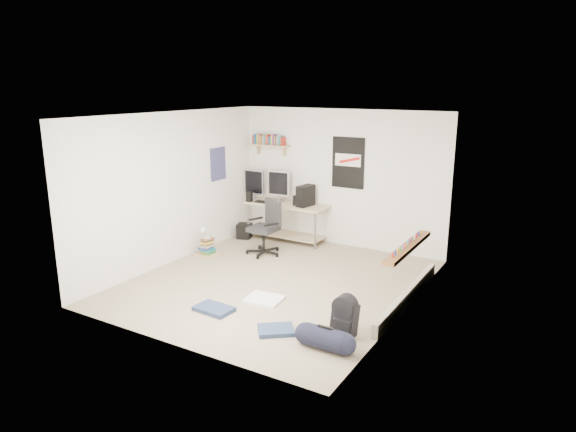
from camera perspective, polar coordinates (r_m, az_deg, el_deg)
The scene contains 26 objects.
floor at distance 7.87m, azimuth -1.35°, elevation -7.37°, with size 4.00×4.50×0.01m, color gray.
ceiling at distance 7.32m, azimuth -1.47°, elevation 11.19°, with size 4.00×4.50×0.01m, color white.
back_wall at distance 9.45m, azimuth 5.86°, elevation 4.19°, with size 4.00×0.01×2.50m, color silver.
left_wall at distance 8.70m, azimuth -12.70°, elevation 3.03°, with size 0.01×4.50×2.50m, color silver.
right_wall at distance 6.69m, azimuth 13.35°, elevation -0.41°, with size 0.01×4.50×2.50m, color silver.
desk at distance 9.85m, azimuth 0.03°, elevation -0.58°, with size 1.59×0.70×0.73m, color tan.
monitor_left at distance 9.97m, azimuth -3.75°, elevation 3.12°, with size 0.44×0.11×0.48m, color #98979C.
monitor_right at distance 9.82m, azimuth -1.01°, elevation 2.97°, with size 0.44×0.11×0.48m, color #A6A6AB.
pc_tower at distance 9.47m, azimuth 1.96°, elevation 2.26°, with size 0.18×0.37×0.39m, color black.
keyboard at distance 9.77m, azimuth -2.46°, elevation 1.52°, with size 0.44×0.16×0.02m, color black.
speaker_left at distance 9.88m, azimuth -4.31°, elevation 2.15°, with size 0.10×0.10×0.20m, color black.
speaker_right at distance 9.54m, azimuth 0.85°, elevation 1.73°, with size 0.09×0.09×0.19m, color black.
office_chair at distance 8.99m, azimuth -2.74°, elevation -1.25°, with size 0.63×0.63×0.97m, color black.
wall_shelf at distance 9.96m, azimuth -2.01°, elevation 7.86°, with size 0.80×0.22×0.24m, color tan.
poster_back_wall at distance 9.32m, azimuth 6.68°, elevation 5.89°, with size 0.62×0.03×0.92m, color black.
poster_left_wall at distance 9.54m, azimuth -7.77°, elevation 5.75°, with size 0.02×0.42×0.60m, color navy.
window at distance 6.94m, azimuth 13.76°, elevation 1.79°, with size 0.10×1.50×1.26m, color brown.
baseboard_heater at distance 7.34m, azimuth 13.16°, elevation -8.62°, with size 0.08×2.50×0.18m, color #B7B2A8.
backpack at distance 6.28m, azimuth 6.32°, elevation -11.30°, with size 0.29×0.23×0.39m, color black.
duffel_bag at distance 5.97m, azimuth 4.13°, elevation -13.33°, with size 0.26×0.26×0.51m, color black.
tshirt at distance 7.22m, azimuth -2.67°, elevation -9.23°, with size 0.49×0.41×0.04m, color white.
jeans_a at distance 6.98m, azimuth -8.22°, elevation -10.17°, with size 0.51×0.32×0.06m, color #222F4D.
jeans_b at distance 6.38m, azimuth -1.34°, elevation -12.55°, with size 0.43×0.32×0.05m, color #23324F.
book_stack at distance 9.15m, azimuth -8.96°, elevation -3.36°, with size 0.41×0.34×0.28m, color brown.
desk_lamp at distance 9.06m, azimuth -9.00°, elevation -2.02°, with size 0.11×0.18×0.18m, color silver.
subwoofer at distance 10.04m, azimuth -4.88°, elevation -1.68°, with size 0.26×0.26×0.29m, color black.
Camera 1 is at (3.87, -6.20, 2.92)m, focal length 32.00 mm.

